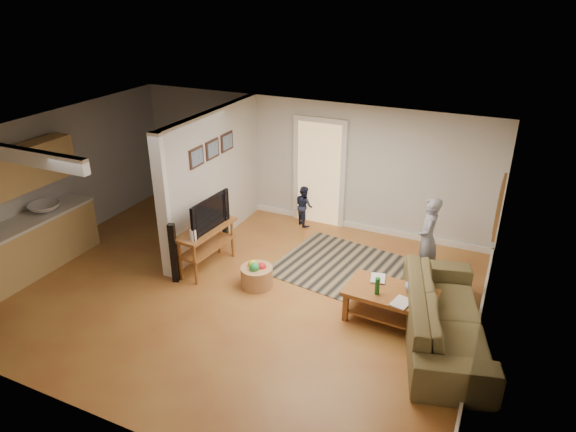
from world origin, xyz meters
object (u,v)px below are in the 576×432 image
(speaker_left, at_px, (174,253))
(child, at_px, (423,276))
(speaker_right, at_px, (225,219))
(toy_basket, at_px, (257,275))
(tv_console, at_px, (207,232))
(toddler, at_px, (304,224))
(coffee_table, at_px, (392,298))
(sofa, at_px, (442,339))

(speaker_left, distance_m, child, 4.20)
(speaker_right, distance_m, toy_basket, 1.76)
(speaker_right, bearing_deg, tv_console, -78.34)
(speaker_left, bearing_deg, toddler, 49.30)
(coffee_table, height_order, speaker_right, speaker_right)
(toddler, bearing_deg, speaker_left, 109.04)
(toy_basket, height_order, child, child)
(coffee_table, relative_size, toddler, 1.58)
(coffee_table, xyz_separation_m, speaker_left, (-3.52, -0.43, 0.13))
(coffee_table, bearing_deg, child, 82.29)
(child, relative_size, toddler, 1.71)
(tv_console, relative_size, speaker_right, 1.38)
(speaker_right, height_order, toy_basket, speaker_right)
(sofa, bearing_deg, speaker_left, 78.75)
(tv_console, height_order, speaker_right, tv_console)
(speaker_left, relative_size, toy_basket, 2.01)
(sofa, relative_size, toy_basket, 5.03)
(tv_console, distance_m, toy_basket, 1.16)
(coffee_table, distance_m, tv_console, 3.27)
(sofa, height_order, toy_basket, toy_basket)
(speaker_right, xyz_separation_m, child, (3.71, 0.29, -0.46))
(sofa, relative_size, toddler, 3.15)
(coffee_table, relative_size, speaker_left, 1.25)
(sofa, xyz_separation_m, speaker_left, (-4.30, -0.30, 0.53))
(toy_basket, distance_m, child, 2.83)
(speaker_right, relative_size, toy_basket, 1.75)
(child, bearing_deg, speaker_right, -92.59)
(sofa, height_order, toddler, toddler)
(sofa, distance_m, toy_basket, 3.02)
(tv_console, relative_size, toy_basket, 2.41)
(toy_basket, bearing_deg, child, 31.07)
(tv_console, bearing_deg, child, 24.75)
(sofa, distance_m, tv_console, 4.11)
(tv_console, height_order, speaker_left, tv_console)
(speaker_right, bearing_deg, child, 1.54)
(coffee_table, relative_size, toy_basket, 2.52)
(sofa, distance_m, coffee_table, 0.89)
(speaker_left, distance_m, toy_basket, 1.40)
(sofa, relative_size, coffee_table, 1.99)
(coffee_table, height_order, speaker_left, speaker_left)
(sofa, bearing_deg, toy_basket, 72.22)
(sofa, bearing_deg, speaker_right, 57.94)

